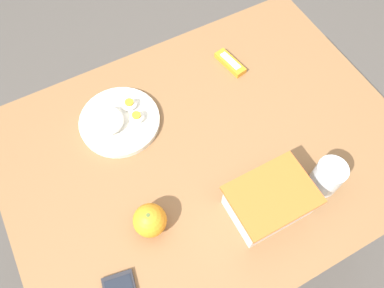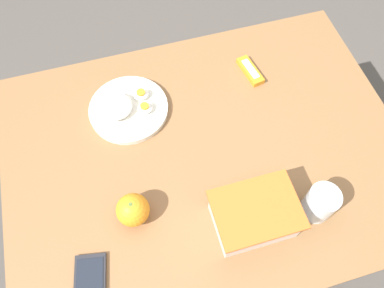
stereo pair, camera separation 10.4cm
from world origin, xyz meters
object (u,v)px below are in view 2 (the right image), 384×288
object	(u,v)px
orange_fruit	(133,210)
cell_phone	(90,283)
rice_plate	(126,108)
food_container	(254,216)
drinking_glass	(320,203)
candy_bar	(250,71)

from	to	relation	value
orange_fruit	cell_phone	world-z (taller)	orange_fruit
rice_plate	food_container	bearing A→B (deg)	119.58
orange_fruit	cell_phone	xyz separation A→B (m)	(0.14, 0.13, -0.04)
rice_plate	drinking_glass	bearing A→B (deg)	133.12
orange_fruit	rice_plate	world-z (taller)	orange_fruit
candy_bar	drinking_glass	size ratio (longest dim) A/B	1.19
rice_plate	drinking_glass	world-z (taller)	drinking_glass
food_container	cell_phone	world-z (taller)	food_container
rice_plate	drinking_glass	xyz separation A→B (m)	(-0.41, 0.44, 0.03)
candy_bar	cell_phone	distance (m)	0.77
rice_plate	candy_bar	distance (m)	0.41
food_container	rice_plate	distance (m)	0.49
rice_plate	cell_phone	xyz separation A→B (m)	(0.18, 0.46, -0.01)
cell_phone	drinking_glass	size ratio (longest dim) A/B	1.43
food_container	candy_bar	bearing A→B (deg)	-109.93
rice_plate	cell_phone	distance (m)	0.49
food_container	candy_bar	xyz separation A→B (m)	(-0.17, -0.46, -0.04)
cell_phone	drinking_glass	world-z (taller)	drinking_glass
rice_plate	cell_phone	world-z (taller)	rice_plate
food_container	candy_bar	size ratio (longest dim) A/B	1.73
food_container	candy_bar	distance (m)	0.49
rice_plate	candy_bar	world-z (taller)	rice_plate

